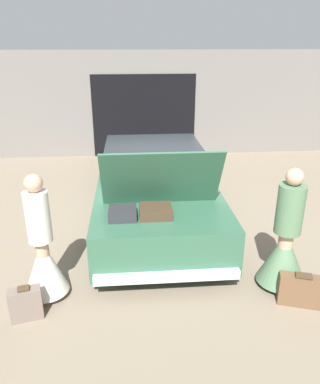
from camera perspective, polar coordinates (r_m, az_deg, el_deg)
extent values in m
plane|color=#7F705B|center=(7.01, -0.88, -3.46)|extent=(40.00, 40.00, 0.00)
cube|color=slate|center=(10.47, -2.48, 13.19)|extent=(12.00, 0.12, 2.80)
cube|color=black|center=(10.45, -2.43, 11.50)|extent=(2.80, 0.02, 2.20)
cube|color=#336047|center=(6.80, -0.90, 0.38)|extent=(1.94, 4.70, 0.65)
cube|color=#1E2328|center=(6.89, -1.09, 5.52)|extent=(1.71, 1.50, 0.45)
cylinder|color=black|center=(8.23, -7.87, 2.90)|extent=(0.18, 0.69, 0.69)
cylinder|color=black|center=(8.32, 4.62, 3.25)|extent=(0.18, 0.69, 0.69)
cylinder|color=black|center=(5.60, -9.17, -6.78)|extent=(0.18, 0.69, 0.69)
cylinder|color=black|center=(5.74, 9.15, -6.06)|extent=(0.18, 0.69, 0.69)
cube|color=silver|center=(4.80, 1.11, -12.78)|extent=(1.84, 0.10, 0.12)
cube|color=#336047|center=(5.11, 0.21, 1.99)|extent=(1.65, 0.49, 0.89)
cube|color=#2D2D33|center=(4.99, -5.73, -3.25)|extent=(0.37, 0.35, 0.14)
cube|color=#473323|center=(4.99, -0.68, -2.98)|extent=(0.43, 0.34, 0.16)
cylinder|color=tan|center=(4.95, -17.14, -11.09)|extent=(0.16, 0.16, 0.80)
cone|color=silver|center=(4.93, -17.19, -10.70)|extent=(0.55, 0.55, 0.72)
cylinder|color=silver|center=(4.61, -18.13, -3.63)|extent=(0.29, 0.29, 0.63)
sphere|color=tan|center=(4.45, -18.77, 1.29)|extent=(0.22, 0.22, 0.22)
cylinder|color=tan|center=(5.17, 18.23, -9.69)|extent=(0.18, 0.18, 0.79)
cone|color=#567A56|center=(5.15, 18.28, -9.31)|extent=(0.64, 0.64, 0.72)
cylinder|color=#567A56|center=(4.85, 19.22, -2.50)|extent=(0.33, 0.33, 0.63)
sphere|color=tan|center=(4.70, 19.86, 2.19)|extent=(0.22, 0.22, 0.22)
cube|color=#75665B|center=(4.77, -19.76, -15.77)|extent=(0.39, 0.24, 0.40)
cube|color=#4C3823|center=(4.64, -20.12, -13.61)|extent=(0.15, 0.12, 0.02)
cube|color=brown|center=(5.03, 20.75, -13.85)|extent=(0.57, 0.34, 0.39)
cube|color=#4C3823|center=(4.91, 21.10, -11.80)|extent=(0.21, 0.16, 0.02)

